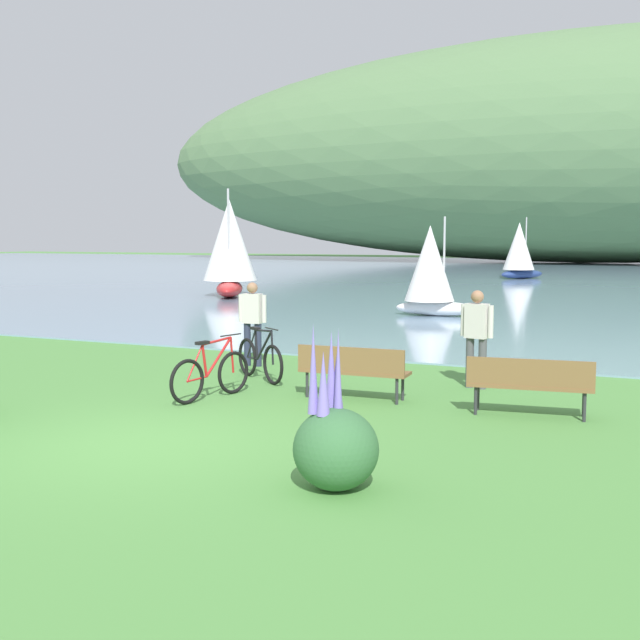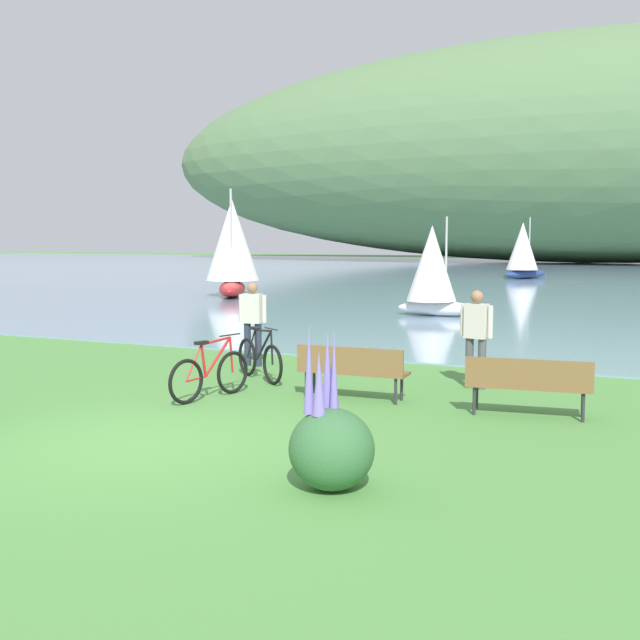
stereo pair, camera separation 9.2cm
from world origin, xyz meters
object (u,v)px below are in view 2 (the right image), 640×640
at_px(bicycle_leaning_near_bench, 260,359).
at_px(sailboat_toward_hillside, 433,269).
at_px(person_on_the_grass, 476,333).
at_px(bicycle_beside_path, 210,374).
at_px(sailboat_mid_bay, 523,250).
at_px(person_at_shoreline, 253,318).
at_px(sailboat_nearest_to_shore, 232,246).
at_px(park_bench_near_camera, 352,368).
at_px(park_bench_further_along, 528,382).

height_order(bicycle_leaning_near_bench, sailboat_toward_hillside, sailboat_toward_hillside).
bearing_deg(person_on_the_grass, sailboat_toward_hillside, 109.63).
distance_m(bicycle_beside_path, sailboat_mid_bay, 38.59).
bearing_deg(bicycle_leaning_near_bench, person_at_shoreline, 123.53).
relative_size(person_at_shoreline, person_on_the_grass, 1.00).
bearing_deg(sailboat_nearest_to_shore, park_bench_near_camera, -54.40).
bearing_deg(park_bench_near_camera, park_bench_further_along, -1.61).
xyz_separation_m(sailboat_nearest_to_shore, sailboat_mid_bay, (9.12, 19.59, -0.39)).
bearing_deg(sailboat_mid_bay, park_bench_near_camera, -84.22).
bearing_deg(bicycle_beside_path, park_bench_further_along, 9.06).
bearing_deg(person_on_the_grass, sailboat_mid_bay, 98.58).
bearing_deg(bicycle_leaning_near_bench, bicycle_beside_path, -87.95).
height_order(person_on_the_grass, sailboat_toward_hillside, sailboat_toward_hillside).
xyz_separation_m(bicycle_leaning_near_bench, bicycle_beside_path, (0.06, -1.79, -0.00)).
height_order(park_bench_near_camera, sailboat_nearest_to_shore, sailboat_nearest_to_shore).
height_order(bicycle_leaning_near_bench, person_on_the_grass, person_on_the_grass).
distance_m(park_bench_further_along, person_at_shoreline, 6.37).
bearing_deg(park_bench_further_along, park_bench_near_camera, 178.39).
xyz_separation_m(park_bench_near_camera, person_at_shoreline, (-3.09, 2.27, 0.46)).
distance_m(park_bench_near_camera, bicycle_leaning_near_bench, 2.39).
xyz_separation_m(bicycle_beside_path, sailboat_mid_bay, (-1.68, 38.52, 1.43)).
bearing_deg(sailboat_nearest_to_shore, person_on_the_grass, -48.26).
bearing_deg(person_at_shoreline, sailboat_nearest_to_shore, 121.92).
height_order(bicycle_leaning_near_bench, sailboat_mid_bay, sailboat_mid_bay).
distance_m(park_bench_further_along, sailboat_nearest_to_shore, 24.08).
relative_size(bicycle_leaning_near_bench, sailboat_mid_bay, 0.39).
bearing_deg(park_bench_further_along, bicycle_leaning_near_bench, 168.71).
relative_size(park_bench_further_along, sailboat_toward_hillside, 0.57).
xyz_separation_m(park_bench_near_camera, bicycle_beside_path, (-2.13, -0.87, -0.12)).
bearing_deg(park_bench_near_camera, person_at_shoreline, 143.71).
bearing_deg(park_bench_further_along, sailboat_nearest_to_shore, 130.94).
bearing_deg(bicycle_beside_path, sailboat_toward_hillside, 91.59).
distance_m(park_bench_near_camera, sailboat_toward_hillside, 13.63).
bearing_deg(park_bench_near_camera, bicycle_leaning_near_bench, 157.27).
xyz_separation_m(person_at_shoreline, person_on_the_grass, (4.69, -0.49, 0.00)).
xyz_separation_m(park_bench_near_camera, bicycle_leaning_near_bench, (-2.20, 0.92, -0.12)).
relative_size(park_bench_near_camera, sailboat_toward_hillside, 0.56).
xyz_separation_m(person_at_shoreline, sailboat_mid_bay, (-0.72, 35.39, 0.85)).
bearing_deg(bicycle_beside_path, person_at_shoreline, 106.99).
height_order(park_bench_further_along, person_at_shoreline, person_at_shoreline).
distance_m(bicycle_leaning_near_bench, sailboat_nearest_to_shore, 20.31).
xyz_separation_m(park_bench_near_camera, sailboat_mid_bay, (-3.81, 37.66, 1.31)).
relative_size(park_bench_further_along, sailboat_mid_bay, 0.48).
bearing_deg(sailboat_nearest_to_shore, bicycle_beside_path, -60.30).
height_order(park_bench_near_camera, sailboat_toward_hillside, sailboat_toward_hillside).
bearing_deg(sailboat_nearest_to_shore, park_bench_further_along, -49.06).
height_order(person_on_the_grass, sailboat_mid_bay, sailboat_mid_bay).
distance_m(park_bench_further_along, sailboat_toward_hillside, 14.49).
bearing_deg(sailboat_toward_hillside, sailboat_mid_bay, 93.03).
distance_m(bicycle_beside_path, sailboat_nearest_to_shore, 21.88).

